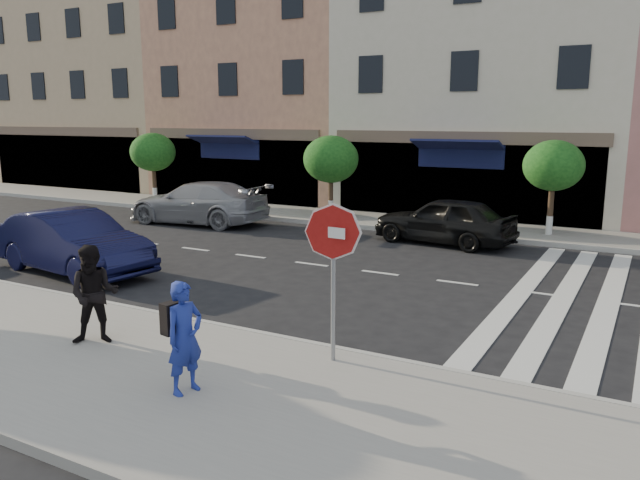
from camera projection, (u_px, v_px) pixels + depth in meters
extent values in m
plane|color=black|center=(300.00, 316.00, 12.38)|extent=(120.00, 120.00, 0.00)
cube|color=gray|center=(170.00, 382.00, 9.14)|extent=(60.00, 4.50, 0.15)
cube|color=gray|center=(460.00, 228.00, 21.82)|extent=(60.00, 3.00, 0.15)
cube|color=tan|center=(122.00, 80.00, 36.22)|extent=(12.00, 9.00, 12.00)
cube|color=tan|center=(282.00, 53.00, 30.83)|extent=(10.00, 9.00, 14.00)
cube|color=beige|center=(495.00, 78.00, 26.17)|extent=(11.00, 9.00, 11.00)
cylinder|color=#473323|center=(154.00, 183.00, 28.08)|extent=(0.18, 0.18, 1.65)
cylinder|color=silver|center=(155.00, 194.00, 28.19)|extent=(0.20, 0.20, 0.60)
ellipsoid|color=#134413|center=(153.00, 152.00, 27.82)|extent=(2.00, 2.00, 1.70)
cylinder|color=#473323|center=(331.00, 195.00, 23.84)|extent=(0.18, 0.18, 1.60)
cylinder|color=silver|center=(331.00, 208.00, 23.94)|extent=(0.20, 0.20, 0.60)
ellipsoid|color=#134413|center=(331.00, 159.00, 23.57)|extent=(2.10, 2.10, 1.79)
cylinder|color=#473323|center=(550.00, 208.00, 20.05)|extent=(0.18, 0.18, 1.71)
cylinder|color=silver|center=(549.00, 225.00, 20.16)|extent=(0.20, 0.20, 0.60)
ellipsoid|color=#134413|center=(554.00, 165.00, 19.79)|extent=(1.90, 1.90, 1.62)
cylinder|color=gray|center=(333.00, 291.00, 9.55)|extent=(0.08, 0.08, 2.25)
cylinder|color=white|center=(333.00, 232.00, 9.37)|extent=(0.88, 0.09, 0.88)
cylinder|color=#9E1411|center=(333.00, 232.00, 9.35)|extent=(0.82, 0.10, 0.82)
cube|color=white|center=(332.00, 232.00, 9.32)|extent=(0.46, 0.06, 0.16)
imported|color=navy|center=(185.00, 337.00, 8.50)|extent=(0.48, 0.64, 1.58)
imported|color=black|center=(94.00, 295.00, 10.37)|extent=(1.03, 1.00, 1.68)
imported|color=black|center=(73.00, 242.00, 15.70)|extent=(4.95, 2.29, 1.57)
imported|color=#96959A|center=(198.00, 203.00, 22.99)|extent=(5.54, 2.60, 1.56)
imported|color=black|center=(444.00, 220.00, 19.33)|extent=(4.56, 2.33, 1.49)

